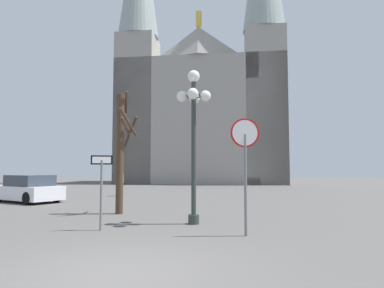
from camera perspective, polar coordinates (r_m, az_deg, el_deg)
ground_plane at (r=6.52m, az=-12.44°, el=-20.22°), size 120.00×120.00×0.00m
cathedral at (r=42.36m, az=1.58°, el=9.07°), size 20.09×11.38×36.76m
stop_sign at (r=9.46m, az=8.84°, el=-1.43°), size 0.80×0.19×3.19m
one_way_arrow_sign at (r=10.53m, az=-14.87°, el=-6.11°), size 0.61×0.25×2.20m
street_lamp at (r=11.43m, az=0.28°, el=4.11°), size 1.16×1.16×5.11m
bare_tree at (r=14.11m, az=-11.78°, el=-1.00°), size 0.88×1.41×4.94m
parked_car_near_white at (r=20.54m, az=-25.66°, el=-6.82°), size 4.45×3.55×1.45m
pedestrian_walking at (r=22.85m, az=-11.67°, el=-5.95°), size 0.32×0.32×1.69m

